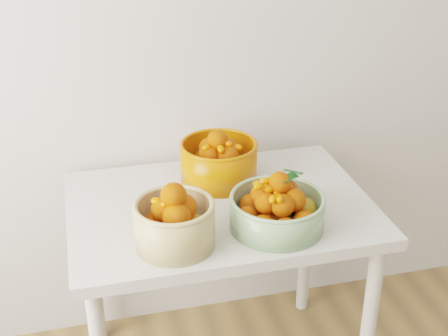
{
  "coord_description": "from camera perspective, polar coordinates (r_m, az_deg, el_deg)",
  "views": [
    {
      "loc": [
        -0.66,
        -0.14,
        1.79
      ],
      "look_at": [
        -0.24,
        1.52,
        0.92
      ],
      "focal_mm": 50.0,
      "sensor_mm": 36.0,
      "label": 1
    }
  ],
  "objects": [
    {
      "name": "table",
      "position": [
        2.12,
        -0.36,
        -5.49
      ],
      "size": [
        1.0,
        0.7,
        0.75
      ],
      "color": "silver",
      "rests_on": "ground"
    },
    {
      "name": "bowl_cream",
      "position": [
        1.83,
        -4.56,
        -4.95
      ],
      "size": [
        0.3,
        0.3,
        0.21
      ],
      "rotation": [
        0.0,
        0.0,
        -0.33
      ],
      "color": "tan",
      "rests_on": "table"
    },
    {
      "name": "bowl_green",
      "position": [
        1.92,
        4.87,
        -3.71
      ],
      "size": [
        0.35,
        0.35,
        0.19
      ],
      "rotation": [
        0.0,
        0.0,
        -0.22
      ],
      "color": "#85AE7A",
      "rests_on": "table"
    },
    {
      "name": "bowl_orange",
      "position": [
        2.18,
        -0.49,
        0.68
      ],
      "size": [
        0.36,
        0.36,
        0.19
      ],
      "rotation": [
        0.0,
        0.0,
        0.4
      ],
      "color": "#C65307",
      "rests_on": "table"
    }
  ]
}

